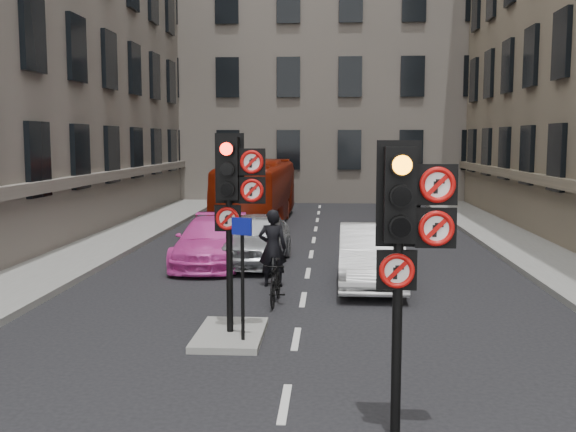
# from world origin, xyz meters

# --- Properties ---
(pavement_left) EXTENTS (3.00, 50.00, 0.16)m
(pavement_left) POSITION_xyz_m (-7.20, 12.00, 0.08)
(pavement_left) COLOR gray
(pavement_left) RESTS_ON ground
(pavement_right) EXTENTS (3.00, 50.00, 0.16)m
(pavement_right) POSITION_xyz_m (7.20, 12.00, 0.08)
(pavement_right) COLOR gray
(pavement_right) RESTS_ON ground
(centre_island) EXTENTS (1.20, 2.00, 0.12)m
(centre_island) POSITION_xyz_m (-1.20, 5.00, 0.06)
(centre_island) COLOR gray
(centre_island) RESTS_ON ground
(building_far) EXTENTS (30.00, 14.00, 20.00)m
(building_far) POSITION_xyz_m (0.00, 38.00, 10.00)
(building_far) COLOR slate
(building_far) RESTS_ON ground
(signal_near) EXTENTS (0.91, 0.40, 3.58)m
(signal_near) POSITION_xyz_m (1.49, 0.99, 2.58)
(signal_near) COLOR black
(signal_near) RESTS_ON ground
(signal_far) EXTENTS (0.91, 0.40, 3.58)m
(signal_far) POSITION_xyz_m (-1.11, 4.99, 2.70)
(signal_far) COLOR black
(signal_far) RESTS_ON centre_island
(car_silver) EXTENTS (1.96, 4.42, 1.48)m
(car_silver) POSITION_xyz_m (-1.55, 12.29, 0.74)
(car_silver) COLOR #ABAFB3
(car_silver) RESTS_ON ground
(car_white) EXTENTS (1.65, 4.49, 1.47)m
(car_white) POSITION_xyz_m (1.61, 9.66, 0.73)
(car_white) COLOR silver
(car_white) RESTS_ON ground
(car_pink) EXTENTS (2.00, 4.63, 1.33)m
(car_pink) POSITION_xyz_m (-2.82, 12.09, 0.66)
(car_pink) COLOR #E844B3
(car_pink) RESTS_ON ground
(bus_red) EXTENTS (2.55, 9.88, 2.74)m
(bus_red) POSITION_xyz_m (-2.50, 21.43, 1.37)
(bus_red) COLOR maroon
(bus_red) RESTS_ON ground
(motorcycle) EXTENTS (0.52, 1.63, 0.97)m
(motorcycle) POSITION_xyz_m (-0.59, 7.58, 0.48)
(motorcycle) COLOR black
(motorcycle) RESTS_ON ground
(motorcyclist) EXTENTS (0.70, 0.46, 1.90)m
(motorcyclist) POSITION_xyz_m (-0.81, 9.35, 0.95)
(motorcyclist) COLOR black
(motorcyclist) RESTS_ON ground
(info_sign) EXTENTS (0.36, 0.17, 2.14)m
(info_sign) POSITION_xyz_m (-0.90, 4.48, 1.50)
(info_sign) COLOR black
(info_sign) RESTS_ON centre_island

